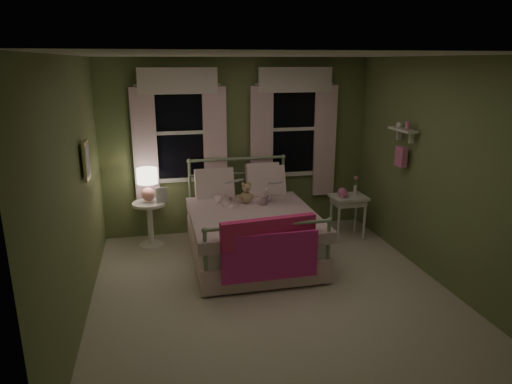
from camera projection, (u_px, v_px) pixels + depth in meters
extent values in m
plane|color=#F0E3CF|center=(272.00, 291.00, 5.23)|extent=(4.20, 4.20, 0.00)
plane|color=white|center=(274.00, 55.00, 4.51)|extent=(4.20, 4.20, 0.00)
plane|color=olive|center=(238.00, 147.00, 6.84)|extent=(4.00, 0.00, 4.00)
plane|color=olive|center=(356.00, 264.00, 2.90)|extent=(4.00, 0.00, 4.00)
plane|color=olive|center=(75.00, 193.00, 4.45)|extent=(0.00, 4.20, 4.20)
plane|color=olive|center=(440.00, 172.00, 5.28)|extent=(0.00, 4.20, 4.20)
cube|color=white|center=(251.00, 228.00, 6.04)|extent=(1.44, 1.94, 0.26)
cube|color=white|center=(251.00, 244.00, 6.11)|extent=(1.54, 2.02, 0.30)
cube|color=silver|center=(253.00, 218.00, 5.85)|extent=(1.58, 1.75, 0.14)
cylinder|color=#9EB793|center=(199.00, 240.00, 5.93)|extent=(0.04, 1.90, 0.04)
cylinder|color=#9EB793|center=(300.00, 232.00, 6.22)|extent=(0.04, 1.90, 0.04)
cylinder|color=#9EB793|center=(190.00, 199.00, 6.76)|extent=(0.04, 0.04, 1.15)
cylinder|color=#9EB793|center=(283.00, 193.00, 7.05)|extent=(0.04, 0.04, 1.15)
sphere|color=#9EB793|center=(189.00, 161.00, 6.60)|extent=(0.07, 0.07, 0.07)
sphere|color=#9EB793|center=(283.00, 157.00, 6.90)|extent=(0.07, 0.07, 0.07)
cylinder|color=#9EB793|center=(237.00, 159.00, 6.75)|extent=(1.42, 0.04, 0.04)
cylinder|color=#9EB793|center=(237.00, 173.00, 6.81)|extent=(1.38, 0.03, 0.03)
cylinder|color=#9EB793|center=(206.00, 265.00, 4.99)|extent=(0.04, 0.04, 0.80)
cylinder|color=#9EB793|center=(328.00, 253.00, 5.28)|extent=(0.04, 0.04, 0.80)
sphere|color=#9EB793|center=(204.00, 230.00, 4.88)|extent=(0.07, 0.07, 0.07)
sphere|color=#9EB793|center=(329.00, 221.00, 5.17)|extent=(0.07, 0.07, 0.07)
cylinder|color=#9EB793|center=(269.00, 225.00, 5.02)|extent=(1.42, 0.04, 0.04)
cube|color=white|center=(215.00, 188.00, 6.51)|extent=(0.55, 0.32, 0.57)
cube|color=white|center=(266.00, 185.00, 6.67)|extent=(0.55, 0.32, 0.57)
cube|color=white|center=(263.00, 180.00, 6.64)|extent=(0.48, 0.30, 0.51)
cube|color=#E62D70|center=(269.00, 232.00, 5.05)|extent=(1.10, 0.22, 0.32)
cube|color=#E52C98|center=(270.00, 257.00, 5.06)|extent=(1.10, 0.05, 0.55)
imported|color=#F7D1DD|center=(224.00, 179.00, 6.25)|extent=(0.32, 0.23, 0.82)
imported|color=#F7D1DD|center=(264.00, 183.00, 6.39)|extent=(0.38, 0.34, 0.66)
imported|color=beige|center=(227.00, 185.00, 6.02)|extent=(0.22, 0.15, 0.26)
imported|color=beige|center=(268.00, 186.00, 6.15)|extent=(0.21, 0.13, 0.26)
sphere|color=tan|center=(246.00, 197.00, 6.23)|extent=(0.16, 0.16, 0.16)
sphere|color=tan|center=(246.00, 188.00, 6.17)|extent=(0.12, 0.12, 0.12)
sphere|color=tan|center=(243.00, 184.00, 6.15)|extent=(0.04, 0.04, 0.04)
sphere|color=tan|center=(250.00, 184.00, 6.17)|extent=(0.04, 0.04, 0.04)
sphere|color=tan|center=(241.00, 197.00, 6.18)|extent=(0.06, 0.06, 0.06)
sphere|color=tan|center=(252.00, 196.00, 6.21)|extent=(0.06, 0.06, 0.06)
sphere|color=#8C6B51|center=(247.00, 189.00, 6.12)|extent=(0.04, 0.04, 0.04)
cylinder|color=white|center=(149.00, 204.00, 6.35)|extent=(0.46, 0.46, 0.04)
cylinder|color=white|center=(150.00, 225.00, 6.44)|extent=(0.08, 0.08, 0.60)
cylinder|color=white|center=(152.00, 245.00, 6.52)|extent=(0.34, 0.34, 0.03)
sphere|color=#DF8B84|center=(148.00, 194.00, 6.31)|extent=(0.19, 0.19, 0.19)
cylinder|color=pink|center=(148.00, 186.00, 6.28)|extent=(0.03, 0.03, 0.11)
cylinder|color=#FFEAC6|center=(147.00, 176.00, 6.24)|extent=(0.28, 0.28, 0.21)
imported|color=beige|center=(156.00, 203.00, 6.29)|extent=(0.19, 0.24, 0.02)
cube|color=white|center=(349.00, 197.00, 6.66)|extent=(0.50, 0.40, 0.04)
cube|color=white|center=(348.00, 202.00, 6.67)|extent=(0.44, 0.34, 0.08)
cylinder|color=white|center=(339.00, 222.00, 6.56)|extent=(0.04, 0.04, 0.60)
cylinder|color=white|center=(364.00, 220.00, 6.64)|extent=(0.04, 0.04, 0.60)
cylinder|color=white|center=(331.00, 216.00, 6.84)|extent=(0.04, 0.04, 0.60)
cylinder|color=white|center=(356.00, 214.00, 6.93)|extent=(0.04, 0.04, 0.60)
sphere|color=pink|center=(343.00, 192.00, 6.61)|extent=(0.14, 0.14, 0.14)
cube|color=pink|center=(345.00, 195.00, 6.53)|extent=(0.11, 0.07, 0.04)
cylinder|color=white|center=(355.00, 190.00, 6.70)|extent=(0.05, 0.05, 0.14)
cylinder|color=#4C7F3F|center=(356.00, 183.00, 6.67)|extent=(0.01, 0.01, 0.12)
sphere|color=pink|center=(356.00, 178.00, 6.65)|extent=(0.06, 0.06, 0.06)
cube|color=black|center=(180.00, 133.00, 6.58)|extent=(0.76, 0.02, 1.35)
cube|color=white|center=(178.00, 83.00, 6.36)|extent=(0.84, 0.05, 0.06)
cube|color=white|center=(182.00, 180.00, 6.75)|extent=(0.84, 0.05, 0.06)
cube|color=white|center=(151.00, 134.00, 6.47)|extent=(0.06, 0.05, 1.40)
cube|color=white|center=(208.00, 132.00, 6.64)|extent=(0.06, 0.05, 1.40)
cube|color=white|center=(180.00, 133.00, 6.56)|extent=(0.76, 0.04, 0.05)
cube|color=white|center=(145.00, 148.00, 6.47)|extent=(0.34, 0.06, 1.70)
cube|color=silver|center=(215.00, 146.00, 6.67)|extent=(0.34, 0.06, 1.70)
cube|color=white|center=(178.00, 81.00, 6.29)|extent=(1.10, 0.08, 0.36)
cylinder|color=white|center=(178.00, 85.00, 6.35)|extent=(1.20, 0.03, 0.03)
cube|color=black|center=(293.00, 129.00, 6.93)|extent=(0.76, 0.02, 1.35)
cube|color=white|center=(294.00, 82.00, 6.72)|extent=(0.84, 0.05, 0.06)
cube|color=white|center=(292.00, 174.00, 7.10)|extent=(0.84, 0.05, 0.06)
cube|color=white|center=(267.00, 130.00, 6.83)|extent=(0.06, 0.05, 1.40)
cube|color=white|center=(318.00, 128.00, 6.99)|extent=(0.06, 0.05, 1.40)
cube|color=white|center=(293.00, 129.00, 6.91)|extent=(0.76, 0.04, 0.05)
cube|color=silver|center=(262.00, 144.00, 6.82)|extent=(0.34, 0.06, 1.70)
cube|color=white|center=(325.00, 141.00, 7.03)|extent=(0.34, 0.06, 1.70)
cube|color=white|center=(295.00, 80.00, 6.65)|extent=(1.10, 0.08, 0.36)
cylinder|color=white|center=(295.00, 84.00, 6.70)|extent=(1.20, 0.03, 0.03)
cube|color=white|center=(403.00, 130.00, 5.81)|extent=(0.15, 0.50, 0.03)
cube|color=white|center=(411.00, 138.00, 5.70)|extent=(0.06, 0.03, 0.14)
cube|color=white|center=(399.00, 134.00, 5.98)|extent=(0.06, 0.03, 0.14)
cylinder|color=pink|center=(408.00, 125.00, 5.69)|extent=(0.06, 0.06, 0.10)
sphere|color=white|center=(399.00, 125.00, 5.89)|extent=(0.08, 0.08, 0.08)
cube|color=pink|center=(401.00, 157.00, 5.91)|extent=(0.08, 0.18, 0.26)
cube|color=beige|center=(86.00, 160.00, 4.97)|extent=(0.03, 0.32, 0.42)
cube|color=silver|center=(88.00, 160.00, 4.97)|extent=(0.01, 0.25, 0.34)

